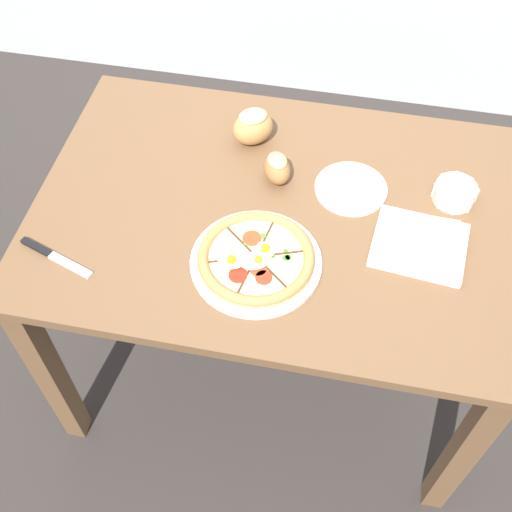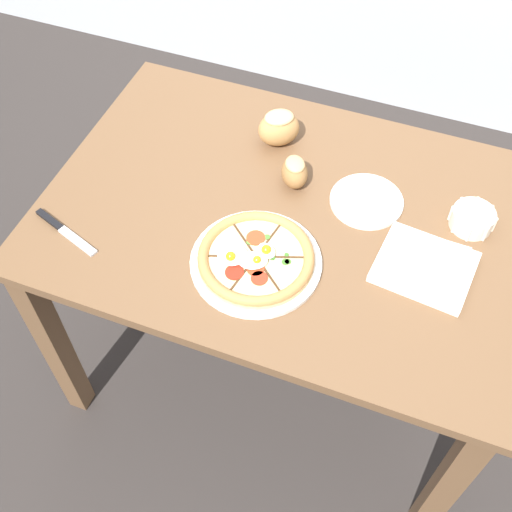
% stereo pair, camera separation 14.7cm
% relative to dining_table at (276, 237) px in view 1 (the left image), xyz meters
% --- Properties ---
extents(ground_plane, '(12.00, 12.00, 0.00)m').
position_rel_dining_table_xyz_m(ground_plane, '(0.00, 0.00, -0.65)').
color(ground_plane, '#2D2826').
extents(dining_table, '(1.21, 0.84, 0.77)m').
position_rel_dining_table_xyz_m(dining_table, '(0.00, 0.00, 0.00)').
color(dining_table, brown).
rests_on(dining_table, ground_plane).
extents(pizza, '(0.31, 0.31, 0.05)m').
position_rel_dining_table_xyz_m(pizza, '(-0.02, -0.18, 0.13)').
color(pizza, white).
rests_on(pizza, dining_table).
extents(ramekin_bowl, '(0.11, 0.11, 0.05)m').
position_rel_dining_table_xyz_m(ramekin_bowl, '(0.43, 0.12, 0.14)').
color(ramekin_bowl, silver).
rests_on(ramekin_bowl, dining_table).
extents(napkin_folded, '(0.23, 0.21, 0.04)m').
position_rel_dining_table_xyz_m(napkin_folded, '(0.35, -0.06, 0.13)').
color(napkin_folded, silver).
rests_on(napkin_folded, dining_table).
extents(bread_piece_near, '(0.10, 0.11, 0.08)m').
position_rel_dining_table_xyz_m(bread_piece_near, '(-0.02, 0.10, 0.16)').
color(bread_piece_near, olive).
rests_on(bread_piece_near, dining_table).
extents(bread_piece_mid, '(0.14, 0.13, 0.10)m').
position_rel_dining_table_xyz_m(bread_piece_mid, '(-0.11, 0.23, 0.17)').
color(bread_piece_mid, '#B27F47').
rests_on(bread_piece_mid, dining_table).
extents(knife_main, '(0.20, 0.09, 0.01)m').
position_rel_dining_table_xyz_m(knife_main, '(-0.48, -0.25, 0.12)').
color(knife_main, silver).
rests_on(knife_main, dining_table).
extents(side_saucer, '(0.18, 0.18, 0.01)m').
position_rel_dining_table_xyz_m(side_saucer, '(0.17, 0.10, 0.12)').
color(side_saucer, white).
rests_on(side_saucer, dining_table).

